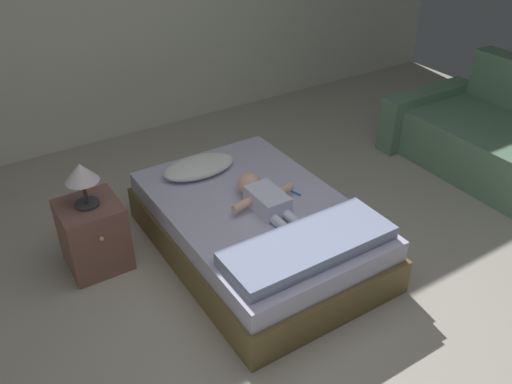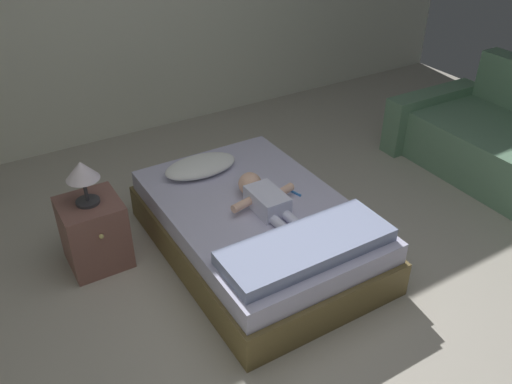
% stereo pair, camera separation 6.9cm
% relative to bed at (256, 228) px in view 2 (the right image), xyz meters
% --- Properties ---
extents(ground_plane, '(8.00, 8.00, 0.00)m').
position_rel_bed_xyz_m(ground_plane, '(-0.07, -0.69, -0.19)').
color(ground_plane, '#B0A99C').
extents(bed, '(1.18, 1.77, 0.39)m').
position_rel_bed_xyz_m(bed, '(0.00, 0.00, 0.00)').
color(bed, brown).
rests_on(bed, ground_plane).
extents(pillow, '(0.55, 0.30, 0.11)m').
position_rel_bed_xyz_m(pillow, '(-0.13, 0.57, 0.25)').
color(pillow, white).
rests_on(pillow, bed).
extents(baby, '(0.49, 0.64, 0.16)m').
position_rel_bed_xyz_m(baby, '(0.03, -0.04, 0.27)').
color(baby, white).
rests_on(baby, bed).
extents(toothbrush, '(0.05, 0.15, 0.02)m').
position_rel_bed_xyz_m(toothbrush, '(0.29, 0.00, 0.21)').
color(toothbrush, '#3281D8').
rests_on(toothbrush, bed).
extents(nightstand, '(0.39, 0.42, 0.48)m').
position_rel_bed_xyz_m(nightstand, '(-0.99, 0.46, 0.05)').
color(nightstand, brown).
rests_on(nightstand, ground_plane).
extents(lamp, '(0.21, 0.21, 0.30)m').
position_rel_bed_xyz_m(lamp, '(-0.99, 0.46, 0.51)').
color(lamp, '#333338').
rests_on(lamp, nightstand).
extents(blanket, '(1.07, 0.40, 0.08)m').
position_rel_bed_xyz_m(blanket, '(0.00, -0.58, 0.24)').
color(blanket, '#8893B8').
rests_on(blanket, bed).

